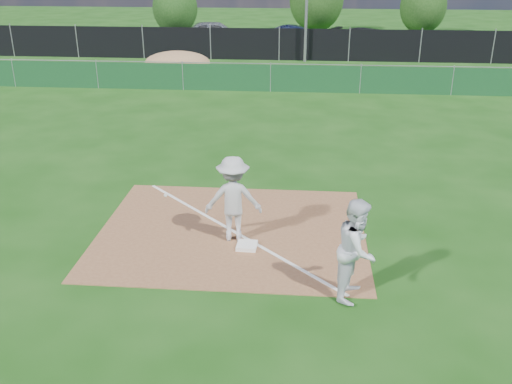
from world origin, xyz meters
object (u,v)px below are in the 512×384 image
Objects in this scene: first_base at (247,246)px; tree_left at (175,8)px; runner at (357,249)px; tree_mid at (316,0)px; tree_right at (423,7)px; car_right at (368,40)px; car_left at (216,33)px; play_at_first at (233,199)px; car_mid at (297,36)px.

first_base is 33.32m from tree_left.
tree_mid is at bearing 17.86° from runner.
car_right is at bearing -121.48° from tree_right.
tree_mid reaches higher than tree_left.
tree_left is (-13.56, 5.54, 1.30)m from car_right.
tree_left is at bearing 104.82° from first_base.
tree_right is at bearing -2.54° from tree_mid.
car_right is 8.92m from tree_right.
tree_left is at bearing -167.32° from tree_mid.
car_left is 1.18× the size of tree_right.
runner is at bearing -163.56° from car_right.
car_left is 0.98× the size of tree_mid.
tree_left is at bearing 104.44° from play_at_first.
tree_left is (-8.17, 31.76, 1.02)m from play_at_first.
runner is 29.47m from car_mid.
car_mid is at bearing 20.44° from runner.
play_at_first reaches higher than car_right.
tree_left reaches higher than first_base.
first_base is 0.19× the size of play_at_first.
tree_left is 0.97× the size of tree_right.
runner is 36.54m from tree_right.
car_right is (5.38, 26.21, -0.29)m from play_at_first.
car_left is at bearing -157.07° from tree_right.
tree_right reaches higher than play_at_first.
runner is at bearing -101.83° from tree_right.
car_right is (5.05, 26.61, 0.62)m from first_base.
tree_right is at bearing 5.46° from runner.
car_mid is 4.66m from car_right.
car_left is at bearing 99.96° from first_base.
tree_mid reaches higher than car_right.
car_mid is (0.87, 27.40, -0.29)m from play_at_first.
tree_left is 18.27m from tree_right.
tree_left is 10.58m from tree_mid.
runner is (2.16, -1.62, 0.90)m from first_base.
play_at_first is 35.19m from tree_right.
runner is 28.38m from car_right.
tree_mid is (1.80, 34.48, 2.41)m from first_base.
first_base is at bearing 70.45° from runner.
play_at_first is at bearing -93.58° from tree_mid.
tree_left reaches higher than runner.
car_mid is 0.86× the size of tree_mid.
tree_mid is at bearing 12.68° from tree_left.
tree_left reaches higher than car_right.
tree_right reaches higher than tree_left.
car_mid is 7.02m from tree_mid.
play_at_first is 26.76m from car_right.
first_base is at bearing -168.47° from car_right.
first_base is at bearing -178.61° from car_left.
runner is 30.42m from car_left.
first_base is 0.09× the size of tree_mid.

